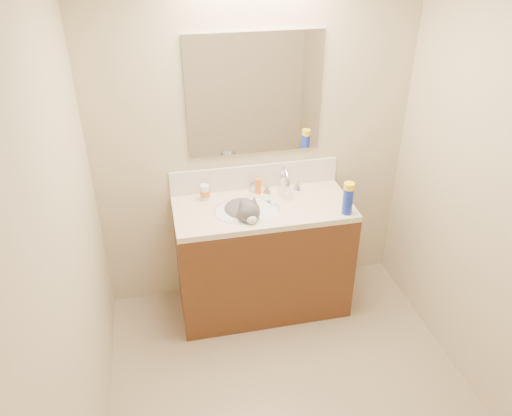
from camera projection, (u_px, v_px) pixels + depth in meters
name	position (u px, v px, depth m)	size (l,w,h in m)	color
ground	(299.00, 411.00, 2.97)	(2.50, 2.50, 0.00)	gray
room_shell	(313.00, 193.00, 2.21)	(2.24, 2.54, 2.52)	#BEAC8D
vanity_cabinet	(263.00, 260.00, 3.58)	(1.20, 0.55, 0.82)	#4F2A15
counter_slab	(263.00, 208.00, 3.36)	(1.20, 0.55, 0.04)	beige
basin	(247.00, 219.00, 3.34)	(0.45, 0.36, 0.14)	silver
faucet	(284.00, 183.00, 3.46)	(0.28, 0.20, 0.21)	silver
cat	(244.00, 215.00, 3.32)	(0.34, 0.40, 0.31)	#494749
backsplash	(255.00, 177.00, 3.53)	(1.20, 0.02, 0.18)	silver
mirror	(255.00, 95.00, 3.23)	(0.90, 0.02, 0.80)	white
pill_bottle	(205.00, 192.00, 3.40)	(0.06, 0.06, 0.11)	silver
pill_label	(205.00, 193.00, 3.41)	(0.07, 0.07, 0.04)	orange
silver_jar	(254.00, 188.00, 3.51)	(0.05, 0.05, 0.06)	#B7B7BC
amber_bottle	(258.00, 186.00, 3.48)	(0.04, 0.04, 0.11)	orange
toothbrush	(269.00, 202.00, 3.39)	(0.01, 0.13, 0.01)	silver
toothbrush_head	(269.00, 202.00, 3.39)	(0.02, 0.03, 0.02)	#5F79CA
spray_can	(348.00, 201.00, 3.23)	(0.07, 0.07, 0.18)	#1A2DB7
spray_cap	(349.00, 186.00, 3.17)	(0.07, 0.07, 0.04)	yellow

